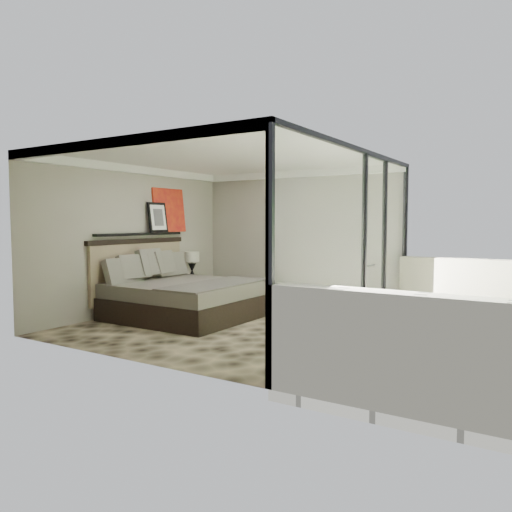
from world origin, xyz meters
The scene contains 14 objects.
floor centered at (0.00, 0.00, 0.00)m, with size 5.00×5.00×0.00m, color black.
ceiling centered at (0.00, 0.00, 2.79)m, with size 4.50×5.00×0.02m, color silver.
back_wall centered at (0.00, 2.49, 1.40)m, with size 4.50×0.02×2.80m, color gray.
left_wall centered at (-2.24, 0.00, 1.40)m, with size 0.02×5.00×2.80m, color gray.
glass_wall centered at (2.25, 0.00, 1.40)m, with size 0.08×5.00×2.80m, color white.
terrace_slab centered at (3.75, 0.00, -0.06)m, with size 3.00×5.00×0.12m, color #BCB6A1.
picture_ledge centered at (-2.18, 0.10, 1.50)m, with size 0.12×2.20×0.05m, color black.
bed centered at (-1.11, 0.05, 0.39)m, with size 2.42×2.34×1.34m.
nightstand centered at (-1.97, 1.46, 0.25)m, with size 0.50×0.50×0.50m, color black.
table_lamp centered at (-2.02, 1.46, 0.89)m, with size 0.31×0.31×0.57m.
abstract_canvas centered at (-2.19, 0.94, 1.97)m, with size 0.04×0.90×0.90m, color #B7150F.
framed_print centered at (-2.14, 0.54, 1.82)m, with size 0.03×0.50×0.60m, color black.
ottoman centered at (4.05, 1.40, 0.24)m, with size 0.49×0.49×0.49m, color silver.
lounger centered at (2.83, 0.09, 0.19)m, with size 0.89×1.64×0.62m.
Camera 1 is at (4.85, -6.87, 1.75)m, focal length 35.00 mm.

